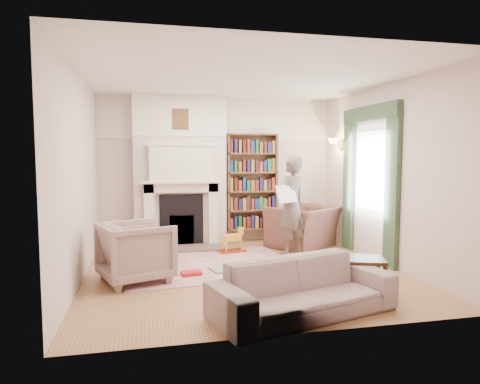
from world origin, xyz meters
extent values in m
plane|color=#8E5E39|center=(0.00, 0.00, 0.00)|extent=(4.50, 4.50, 0.00)
plane|color=white|center=(0.00, 0.00, 2.80)|extent=(4.50, 4.50, 0.00)
plane|color=beige|center=(0.00, 2.25, 1.40)|extent=(4.50, 0.00, 4.50)
plane|color=beige|center=(0.00, -2.25, 1.40)|extent=(4.50, 0.00, 4.50)
plane|color=beige|center=(-2.25, 0.00, 1.40)|extent=(0.00, 4.50, 4.50)
plane|color=beige|center=(2.25, 0.00, 1.40)|extent=(0.00, 4.50, 4.50)
cube|color=beige|center=(-0.75, 2.08, 1.40)|extent=(1.70, 0.35, 2.80)
cube|color=silver|center=(-0.75, 1.79, 1.22)|extent=(1.47, 0.24, 0.05)
cube|color=black|center=(-0.75, 1.88, 0.50)|extent=(0.80, 0.06, 0.96)
cube|color=silver|center=(-0.75, 1.81, 1.55)|extent=(1.15, 0.18, 0.62)
cube|color=brown|center=(0.65, 2.12, 1.18)|extent=(1.00, 0.24, 1.85)
cube|color=silver|center=(2.23, 0.40, 1.45)|extent=(0.02, 0.90, 1.30)
cube|color=#2A4129|center=(2.20, -0.30, 1.20)|extent=(0.07, 0.32, 2.40)
cube|color=#2A4129|center=(2.20, 1.10, 1.20)|extent=(0.07, 0.32, 2.40)
cube|color=#2A4129|center=(2.19, 0.40, 2.38)|extent=(0.09, 1.70, 0.24)
cube|color=beige|center=(-0.46, 0.44, 0.01)|extent=(2.75, 2.21, 0.01)
imported|color=#4E2B29|center=(1.45, 1.40, 0.38)|extent=(1.53, 1.49, 0.76)
imported|color=#B9AA99|center=(-1.53, -0.15, 0.41)|extent=(1.13, 1.12, 0.81)
imported|color=#A09784|center=(0.24, -1.80, 0.29)|extent=(2.15, 1.29, 0.59)
imported|color=#564C45|center=(1.00, 0.80, 0.85)|extent=(0.74, 0.66, 1.70)
cube|color=white|center=(0.85, 0.60, 1.07)|extent=(0.43, 0.32, 0.29)
cylinder|color=#A5A8AC|center=(-1.53, 1.90, 0.28)|extent=(0.32, 0.32, 0.55)
cube|color=gold|center=(-0.29, 0.09, 0.03)|extent=(0.43, 0.43, 0.03)
cube|color=red|center=(-0.78, -0.07, 0.04)|extent=(0.30, 0.22, 0.05)
cube|color=red|center=(0.40, -0.29, 0.02)|extent=(0.30, 0.27, 0.02)
cube|color=red|center=(0.20, -0.65, 0.02)|extent=(0.30, 0.28, 0.02)
camera|label=1|loc=(-1.38, -6.00, 1.72)|focal=32.00mm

